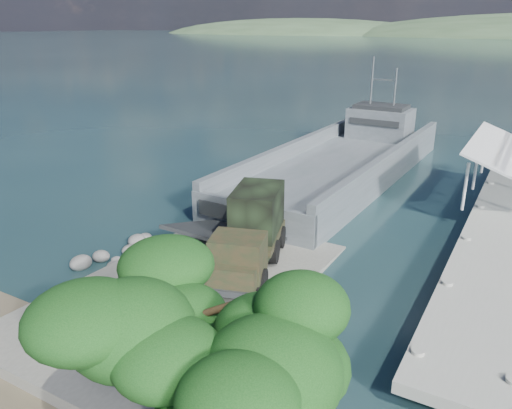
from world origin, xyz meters
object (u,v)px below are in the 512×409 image
Objects in this scene: soldier at (163,260)px; military_truck at (251,232)px; landing_craft at (340,169)px; pier at (511,194)px; overhang_tree at (194,341)px.

military_truck is at bearing 47.57° from soldier.
military_truck is at bearing -82.01° from landing_craft.
pier is 30.10m from overhang_tree.
overhang_tree is (6.07, -13.07, 3.33)m from military_truck.
soldier is at bearing -91.53° from landing_craft.
pier is at bearing 79.72° from overhang_tree.
landing_craft reaches higher than soldier.
pier is 13.76m from landing_craft.
landing_craft is 22.21m from soldier.
landing_craft is 19.06m from military_truck.
landing_craft is at bearing 89.71° from soldier.
military_truck is 4.81m from soldier.
landing_craft is at bearing 169.05° from pier.
overhang_tree is at bearing -82.47° from military_truck.
overhang_tree reaches higher than soldier.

